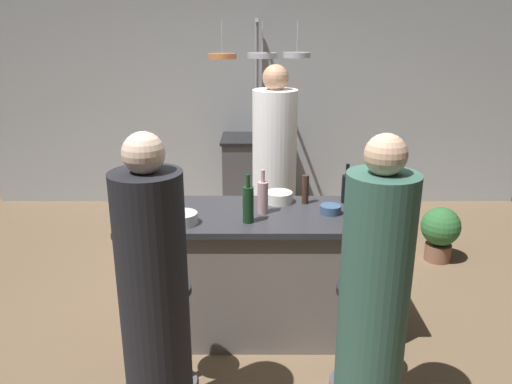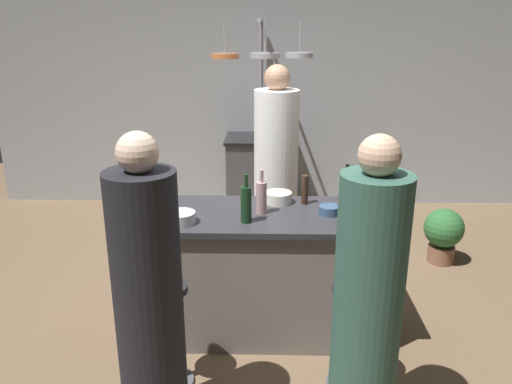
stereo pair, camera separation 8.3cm
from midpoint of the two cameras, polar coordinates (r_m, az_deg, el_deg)
ground_plane at (r=3.87m, az=0.58°, el=-14.92°), size 9.00×9.00×0.00m
back_wall at (r=6.14m, az=0.97°, el=10.71°), size 6.40×0.16×2.60m
kitchen_island at (r=3.64m, az=0.60°, el=-8.96°), size 1.80×0.72×0.90m
stove_range at (r=5.92m, az=0.90°, el=1.98°), size 0.80×0.64×0.89m
chef at (r=4.46m, az=2.78°, el=1.64°), size 0.38×0.38×1.81m
bar_stool_left at (r=3.19m, az=-9.09°, el=-15.13°), size 0.28×0.28×0.68m
guest_left at (r=2.69m, az=-11.07°, el=-12.19°), size 0.35×0.35×1.66m
bar_stool_right at (r=3.19m, az=11.49°, el=-15.27°), size 0.28×0.28×0.68m
guest_right at (r=2.69m, az=13.29°, el=-12.51°), size 0.35×0.35×1.66m
overhead_pot_rack at (r=5.07m, az=1.14°, el=13.35°), size 0.89×1.54×2.17m
potted_plant at (r=5.01m, az=20.74°, el=-4.25°), size 0.36×0.36×0.52m
pepper_mill at (r=3.62m, az=6.15°, el=0.26°), size 0.05×0.05×0.21m
wine_bottle_red at (r=3.26m, az=-0.39°, el=-1.32°), size 0.07×0.07×0.32m
wine_bottle_rose at (r=3.42m, az=1.31°, el=-0.51°), size 0.07×0.07×0.30m
wine_bottle_dark at (r=3.68m, az=10.73°, el=0.38°), size 0.07×0.07×0.29m
wine_glass_by_chef at (r=3.36m, az=13.41°, el=-1.57°), size 0.07×0.07×0.15m
wine_glass_near_right_guest at (r=3.51m, az=-10.37°, el=-0.52°), size 0.07×0.07×0.15m
mixing_bowl_steel at (r=3.30m, az=-7.77°, el=-2.87°), size 0.20×0.20×0.07m
mixing_bowl_ceramic at (r=3.65m, az=3.17°, el=-0.61°), size 0.19×0.19×0.08m
mixing_bowl_blue at (r=3.47m, az=8.91°, el=-2.01°), size 0.14×0.14×0.06m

